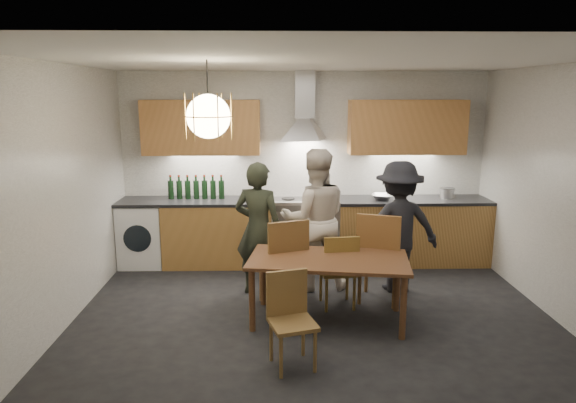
{
  "coord_description": "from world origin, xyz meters",
  "views": [
    {
      "loc": [
        -0.39,
        -4.83,
        2.31
      ],
      "look_at": [
        -0.26,
        0.4,
        1.2
      ],
      "focal_mm": 32.0,
      "sensor_mm": 36.0,
      "label": 1
    }
  ],
  "objects_px": {
    "dining_table": "(328,265)",
    "mixing_bowl": "(382,197)",
    "chair_back_left": "(285,258)",
    "person_mid": "(315,219)",
    "person_left": "(258,229)",
    "stock_pot": "(447,193)",
    "chair_front": "(290,312)",
    "wine_bottles": "(196,187)",
    "person_right": "(398,227)"
  },
  "relations": [
    {
      "from": "dining_table",
      "to": "mixing_bowl",
      "type": "xyz_separation_m",
      "value": [
        0.91,
        1.81,
        0.34
      ]
    },
    {
      "from": "chair_back_left",
      "to": "person_mid",
      "type": "distance_m",
      "value": 0.77
    },
    {
      "from": "chair_back_left",
      "to": "person_left",
      "type": "relative_size",
      "value": 0.64
    },
    {
      "from": "person_mid",
      "to": "mixing_bowl",
      "type": "bearing_deg",
      "value": -143.12
    },
    {
      "from": "dining_table",
      "to": "stock_pot",
      "type": "relative_size",
      "value": 8.89
    },
    {
      "from": "dining_table",
      "to": "chair_front",
      "type": "height_order",
      "value": "chair_front"
    },
    {
      "from": "wine_bottles",
      "to": "stock_pot",
      "type": "bearing_deg",
      "value": -0.77
    },
    {
      "from": "chair_front",
      "to": "chair_back_left",
      "type": "bearing_deg",
      "value": 74.71
    },
    {
      "from": "person_left",
      "to": "mixing_bowl",
      "type": "relative_size",
      "value": 5.31
    },
    {
      "from": "person_left",
      "to": "wine_bottles",
      "type": "bearing_deg",
      "value": -33.47
    },
    {
      "from": "person_right",
      "to": "mixing_bowl",
      "type": "bearing_deg",
      "value": -96.14
    },
    {
      "from": "mixing_bowl",
      "to": "wine_bottles",
      "type": "relative_size",
      "value": 0.39
    },
    {
      "from": "dining_table",
      "to": "person_left",
      "type": "relative_size",
      "value": 1.09
    },
    {
      "from": "person_right",
      "to": "wine_bottles",
      "type": "distance_m",
      "value": 2.75
    },
    {
      "from": "chair_front",
      "to": "stock_pot",
      "type": "relative_size",
      "value": 4.27
    },
    {
      "from": "chair_back_left",
      "to": "person_left",
      "type": "xyz_separation_m",
      "value": [
        -0.3,
        0.43,
        0.21
      ]
    },
    {
      "from": "chair_front",
      "to": "person_mid",
      "type": "relative_size",
      "value": 0.48
    },
    {
      "from": "person_left",
      "to": "chair_back_left",
      "type": "bearing_deg",
      "value": 144.11
    },
    {
      "from": "chair_front",
      "to": "person_mid",
      "type": "distance_m",
      "value": 1.86
    },
    {
      "from": "chair_back_left",
      "to": "person_left",
      "type": "bearing_deg",
      "value": -75.33
    },
    {
      "from": "dining_table",
      "to": "mixing_bowl",
      "type": "bearing_deg",
      "value": 71.59
    },
    {
      "from": "chair_front",
      "to": "mixing_bowl",
      "type": "xyz_separation_m",
      "value": [
        1.32,
        2.64,
        0.47
      ]
    },
    {
      "from": "dining_table",
      "to": "chair_back_left",
      "type": "bearing_deg",
      "value": 150.74
    },
    {
      "from": "person_mid",
      "to": "wine_bottles",
      "type": "relative_size",
      "value": 2.21
    },
    {
      "from": "person_mid",
      "to": "chair_back_left",
      "type": "bearing_deg",
      "value": 55.0
    },
    {
      "from": "chair_front",
      "to": "stock_pot",
      "type": "height_order",
      "value": "stock_pot"
    },
    {
      "from": "dining_table",
      "to": "wine_bottles",
      "type": "relative_size",
      "value": 2.23
    },
    {
      "from": "mixing_bowl",
      "to": "dining_table",
      "type": "bearing_deg",
      "value": -116.71
    },
    {
      "from": "person_mid",
      "to": "dining_table",
      "type": "bearing_deg",
      "value": 89.77
    },
    {
      "from": "mixing_bowl",
      "to": "person_right",
      "type": "bearing_deg",
      "value": -90.23
    },
    {
      "from": "dining_table",
      "to": "stock_pot",
      "type": "distance_m",
      "value": 2.64
    },
    {
      "from": "person_left",
      "to": "wine_bottles",
      "type": "height_order",
      "value": "person_left"
    },
    {
      "from": "dining_table",
      "to": "person_mid",
      "type": "xyz_separation_m",
      "value": [
        -0.07,
        0.95,
        0.25
      ]
    },
    {
      "from": "chair_front",
      "to": "wine_bottles",
      "type": "distance_m",
      "value": 3.06
    },
    {
      "from": "person_mid",
      "to": "wine_bottles",
      "type": "height_order",
      "value": "person_mid"
    },
    {
      "from": "chair_back_left",
      "to": "person_mid",
      "type": "xyz_separation_m",
      "value": [
        0.37,
        0.62,
        0.27
      ]
    },
    {
      "from": "chair_front",
      "to": "person_left",
      "type": "xyz_separation_m",
      "value": [
        -0.32,
        1.6,
        0.31
      ]
    },
    {
      "from": "chair_back_left",
      "to": "person_mid",
      "type": "bearing_deg",
      "value": -140.65
    },
    {
      "from": "chair_front",
      "to": "wine_bottles",
      "type": "height_order",
      "value": "wine_bottles"
    },
    {
      "from": "person_left",
      "to": "mixing_bowl",
      "type": "height_order",
      "value": "person_left"
    },
    {
      "from": "chair_back_left",
      "to": "mixing_bowl",
      "type": "xyz_separation_m",
      "value": [
        1.34,
        1.47,
        0.36
      ]
    },
    {
      "from": "stock_pot",
      "to": "mixing_bowl",
      "type": "bearing_deg",
      "value": -175.47
    },
    {
      "from": "mixing_bowl",
      "to": "stock_pot",
      "type": "height_order",
      "value": "stock_pot"
    },
    {
      "from": "dining_table",
      "to": "person_right",
      "type": "distance_m",
      "value": 1.26
    },
    {
      "from": "chair_front",
      "to": "dining_table",
      "type": "bearing_deg",
      "value": 47.3
    },
    {
      "from": "stock_pot",
      "to": "wine_bottles",
      "type": "bearing_deg",
      "value": 179.23
    },
    {
      "from": "stock_pot",
      "to": "person_left",
      "type": "bearing_deg",
      "value": -156.34
    },
    {
      "from": "person_left",
      "to": "wine_bottles",
      "type": "xyz_separation_m",
      "value": [
        -0.88,
        1.16,
        0.28
      ]
    },
    {
      "from": "wine_bottles",
      "to": "person_left",
      "type": "bearing_deg",
      "value": -52.96
    },
    {
      "from": "mixing_bowl",
      "to": "stock_pot",
      "type": "bearing_deg",
      "value": 4.53
    }
  ]
}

